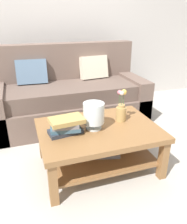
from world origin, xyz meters
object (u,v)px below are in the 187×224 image
object	(u,v)px
couch	(69,96)
flower_pitcher	(121,110)
glass_hurricane_vase	(94,114)
coffee_table	(99,139)
book_stack_main	(66,125)

from	to	relation	value
couch	flower_pitcher	xyz separation A→B (m)	(0.28, -1.09, 0.19)
flower_pitcher	glass_hurricane_vase	bearing A→B (deg)	-166.14
glass_hurricane_vase	flower_pitcher	distance (m)	0.33
coffee_table	glass_hurricane_vase	world-z (taller)	glass_hurricane_vase
coffee_table	book_stack_main	bearing A→B (deg)	-178.43
couch	book_stack_main	xyz separation A→B (m)	(-0.30, -1.18, 0.15)
book_stack_main	coffee_table	bearing A→B (deg)	1.57
glass_hurricane_vase	book_stack_main	bearing A→B (deg)	-178.08
coffee_table	glass_hurricane_vase	distance (m)	0.27
book_stack_main	glass_hurricane_vase	world-z (taller)	glass_hurricane_vase
flower_pitcher	couch	bearing A→B (deg)	104.51
coffee_table	glass_hurricane_vase	bearing A→B (deg)	179.71
coffee_table	book_stack_main	size ratio (longest dim) A/B	3.42
couch	book_stack_main	distance (m)	1.23
couch	glass_hurricane_vase	world-z (taller)	couch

